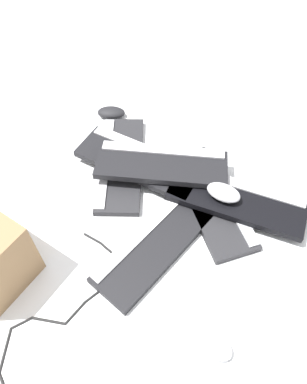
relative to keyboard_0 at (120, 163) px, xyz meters
name	(u,v)px	position (x,y,z in m)	size (l,w,h in m)	color
ground_plane	(152,195)	(-0.17, 0.01, -0.01)	(3.20, 3.20, 0.00)	white
keyboard_0	(120,163)	(0.00, 0.00, 0.00)	(0.41, 0.42, 0.03)	#232326
keyboard_1	(156,244)	(-0.32, 0.14, 0.00)	(0.18, 0.45, 0.03)	black
keyboard_2	(211,199)	(-0.33, -0.11, 0.00)	(0.46, 0.33, 0.03)	#232326
keyboard_3	(138,162)	(-0.06, -0.03, 0.03)	(0.46, 0.26, 0.03)	black
keyboard_4	(237,199)	(-0.41, -0.14, 0.03)	(0.46, 0.31, 0.03)	black
keyboard_5	(162,164)	(-0.15, -0.06, 0.06)	(0.44, 0.39, 0.03)	black
mouse_0	(8,270)	(-0.08, 0.51, 0.01)	(0.11, 0.07, 0.04)	black
mouse_1	(111,113)	(0.22, -0.15, 0.01)	(0.11, 0.07, 0.04)	black
mouse_2	(212,344)	(-0.63, 0.25, 0.01)	(0.11, 0.07, 0.04)	silver
mouse_3	(224,192)	(-0.37, -0.11, 0.07)	(0.11, 0.07, 0.04)	#B7B7BC
cable_0	(61,318)	(-0.29, 0.48, -0.01)	(0.36, 0.46, 0.01)	black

